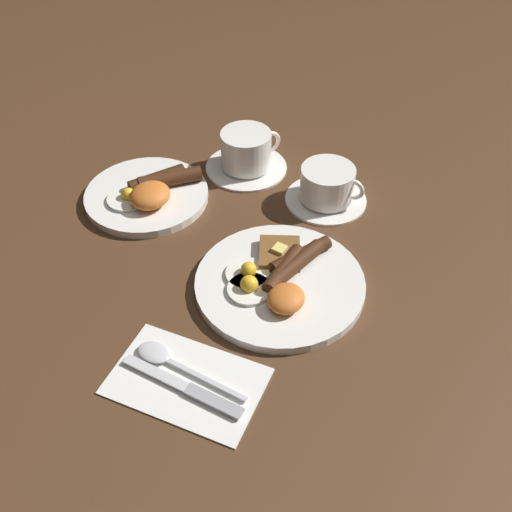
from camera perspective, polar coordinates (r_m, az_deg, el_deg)
The scene contains 8 objects.
ground_plane at distance 0.93m, azimuth 2.27°, elevation -2.98°, with size 3.00×3.00×0.00m, color #4C301C.
breakfast_plate_near at distance 0.92m, azimuth 2.30°, elevation -2.34°, with size 0.26×0.26×0.04m.
breakfast_plate_far at distance 1.10m, azimuth -10.17°, elevation 5.90°, with size 0.22×0.22×0.05m.
teacup_near at distance 1.08m, azimuth 6.81°, elevation 6.57°, with size 0.15×0.15×0.07m.
teacup_far at distance 1.15m, azimuth -0.91°, elevation 9.78°, with size 0.16×0.16×0.08m.
napkin at distance 0.82m, azimuth -6.63°, elevation -11.71°, with size 0.13×0.20×0.01m, color white.
knife at distance 0.81m, azimuth -6.47°, elevation -12.46°, with size 0.02×0.18×0.01m.
spoon at distance 0.84m, azimuth -8.73°, elevation -9.57°, with size 0.04×0.17×0.01m.
Camera 1 is at (-0.58, -0.26, 0.67)m, focal length 42.00 mm.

